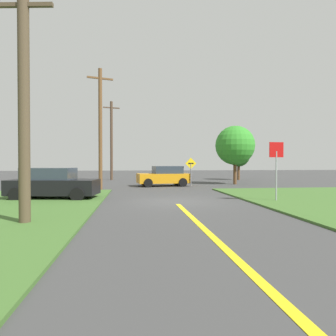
{
  "coord_description": "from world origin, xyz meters",
  "views": [
    {
      "loc": [
        -1.97,
        -14.3,
        1.87
      ],
      "look_at": [
        0.13,
        4.0,
        1.56
      ],
      "focal_mm": 31.79,
      "sensor_mm": 36.0,
      "label": 1
    }
  ],
  "objects_px": {
    "utility_pole_mid": "(100,127)",
    "utility_pole_far": "(111,140)",
    "car_approaching_junction": "(164,176)",
    "pine_tree_center": "(235,145)",
    "stop_sign": "(276,160)",
    "parked_car_near_building": "(52,184)",
    "oak_tree_left": "(239,156)",
    "utility_pole_near": "(24,103)",
    "direction_sign": "(191,169)"
  },
  "relations": [
    {
      "from": "utility_pole_near",
      "to": "direction_sign",
      "type": "distance_m",
      "value": 15.92
    },
    {
      "from": "car_approaching_junction",
      "to": "utility_pole_far",
      "type": "bearing_deg",
      "value": -69.83
    },
    {
      "from": "parked_car_near_building",
      "to": "direction_sign",
      "type": "xyz_separation_m",
      "value": [
        8.62,
        7.33,
        0.61
      ]
    },
    {
      "from": "parked_car_near_building",
      "to": "utility_pole_near",
      "type": "xyz_separation_m",
      "value": [
        0.87,
        -6.39,
        2.88
      ]
    },
    {
      "from": "pine_tree_center",
      "to": "utility_pole_mid",
      "type": "bearing_deg",
      "value": -160.6
    },
    {
      "from": "utility_pole_mid",
      "to": "pine_tree_center",
      "type": "bearing_deg",
      "value": 19.4
    },
    {
      "from": "direction_sign",
      "to": "utility_pole_far",
      "type": "bearing_deg",
      "value": 124.48
    },
    {
      "from": "stop_sign",
      "to": "car_approaching_junction",
      "type": "height_order",
      "value": "stop_sign"
    },
    {
      "from": "utility_pole_near",
      "to": "pine_tree_center",
      "type": "height_order",
      "value": "utility_pole_near"
    },
    {
      "from": "parked_car_near_building",
      "to": "utility_pole_near",
      "type": "distance_m",
      "value": 7.06
    },
    {
      "from": "utility_pole_mid",
      "to": "pine_tree_center",
      "type": "height_order",
      "value": "utility_pole_mid"
    },
    {
      "from": "car_approaching_junction",
      "to": "utility_pole_far",
      "type": "relative_size",
      "value": 0.5
    },
    {
      "from": "utility_pole_far",
      "to": "stop_sign",
      "type": "bearing_deg",
      "value": -64.82
    },
    {
      "from": "stop_sign",
      "to": "utility_pole_mid",
      "type": "distance_m",
      "value": 12.2
    },
    {
      "from": "utility_pole_far",
      "to": "direction_sign",
      "type": "bearing_deg",
      "value": -55.52
    },
    {
      "from": "car_approaching_junction",
      "to": "utility_pole_near",
      "type": "height_order",
      "value": "utility_pole_near"
    },
    {
      "from": "parked_car_near_building",
      "to": "utility_pole_mid",
      "type": "distance_m",
      "value": 6.82
    },
    {
      "from": "parked_car_near_building",
      "to": "utility_pole_near",
      "type": "relative_size",
      "value": 0.64
    },
    {
      "from": "utility_pole_far",
      "to": "oak_tree_left",
      "type": "bearing_deg",
      "value": -6.21
    },
    {
      "from": "oak_tree_left",
      "to": "pine_tree_center",
      "type": "height_order",
      "value": "pine_tree_center"
    },
    {
      "from": "car_approaching_junction",
      "to": "direction_sign",
      "type": "xyz_separation_m",
      "value": [
        2.04,
        -0.79,
        0.61
      ]
    },
    {
      "from": "stop_sign",
      "to": "pine_tree_center",
      "type": "bearing_deg",
      "value": -103.97
    },
    {
      "from": "car_approaching_junction",
      "to": "parked_car_near_building",
      "type": "relative_size",
      "value": 0.94
    },
    {
      "from": "stop_sign",
      "to": "utility_pole_near",
      "type": "bearing_deg",
      "value": 18.29
    },
    {
      "from": "parked_car_near_building",
      "to": "utility_pole_near",
      "type": "bearing_deg",
      "value": -74.86
    },
    {
      "from": "car_approaching_junction",
      "to": "parked_car_near_building",
      "type": "height_order",
      "value": "same"
    },
    {
      "from": "parked_car_near_building",
      "to": "oak_tree_left",
      "type": "bearing_deg",
      "value": 52.86
    },
    {
      "from": "parked_car_near_building",
      "to": "utility_pole_mid",
      "type": "height_order",
      "value": "utility_pole_mid"
    },
    {
      "from": "car_approaching_junction",
      "to": "oak_tree_left",
      "type": "relative_size",
      "value": 1.1
    },
    {
      "from": "utility_pole_near",
      "to": "utility_pole_far",
      "type": "height_order",
      "value": "utility_pole_far"
    },
    {
      "from": "utility_pole_near",
      "to": "direction_sign",
      "type": "relative_size",
      "value": 3.14
    },
    {
      "from": "utility_pole_far",
      "to": "oak_tree_left",
      "type": "distance_m",
      "value": 14.12
    },
    {
      "from": "stop_sign",
      "to": "utility_pole_near",
      "type": "xyz_separation_m",
      "value": [
        -10.07,
        -4.15,
        1.67
      ]
    },
    {
      "from": "car_approaching_junction",
      "to": "utility_pole_far",
      "type": "xyz_separation_m",
      "value": [
        -4.88,
        9.29,
        3.63
      ]
    },
    {
      "from": "utility_pole_near",
      "to": "oak_tree_left",
      "type": "xyz_separation_m",
      "value": [
        14.77,
        22.27,
        -1.0
      ]
    },
    {
      "from": "direction_sign",
      "to": "pine_tree_center",
      "type": "height_order",
      "value": "pine_tree_center"
    },
    {
      "from": "oak_tree_left",
      "to": "pine_tree_center",
      "type": "xyz_separation_m",
      "value": [
        -2.66,
        -6.45,
        0.73
      ]
    },
    {
      "from": "utility_pole_near",
      "to": "oak_tree_left",
      "type": "relative_size",
      "value": 1.83
    },
    {
      "from": "utility_pole_near",
      "to": "utility_pole_mid",
      "type": "xyz_separation_m",
      "value": [
        0.95,
        11.89,
        0.71
      ]
    },
    {
      "from": "car_approaching_junction",
      "to": "pine_tree_center",
      "type": "bearing_deg",
      "value": -175.89
    },
    {
      "from": "parked_car_near_building",
      "to": "utility_pole_far",
      "type": "relative_size",
      "value": 0.53
    },
    {
      "from": "utility_pole_near",
      "to": "utility_pole_far",
      "type": "xyz_separation_m",
      "value": [
        0.84,
        23.79,
        0.75
      ]
    },
    {
      "from": "utility_pole_mid",
      "to": "utility_pole_far",
      "type": "relative_size",
      "value": 0.98
    },
    {
      "from": "utility_pole_mid",
      "to": "car_approaching_junction",
      "type": "bearing_deg",
      "value": 28.67
    },
    {
      "from": "utility_pole_mid",
      "to": "direction_sign",
      "type": "height_order",
      "value": "utility_pole_mid"
    },
    {
      "from": "car_approaching_junction",
      "to": "utility_pole_mid",
      "type": "relative_size",
      "value": 0.51
    },
    {
      "from": "oak_tree_left",
      "to": "stop_sign",
      "type": "bearing_deg",
      "value": -104.53
    },
    {
      "from": "stop_sign",
      "to": "utility_pole_mid",
      "type": "height_order",
      "value": "utility_pole_mid"
    },
    {
      "from": "stop_sign",
      "to": "parked_car_near_building",
      "type": "height_order",
      "value": "stop_sign"
    },
    {
      "from": "car_approaching_junction",
      "to": "oak_tree_left",
      "type": "bearing_deg",
      "value": -146.91
    }
  ]
}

